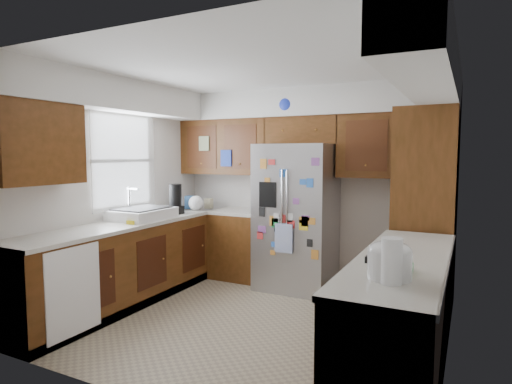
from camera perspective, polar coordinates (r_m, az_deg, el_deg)
floor at (r=4.52m, az=-0.49°, el=-16.73°), size 3.60×3.60×0.00m
room_shell at (r=4.57m, az=0.41°, el=6.88°), size 3.64×3.24×2.52m
left_counter_run at (r=5.14m, az=-14.14°, el=-9.15°), size 1.36×3.20×0.92m
right_counter_run at (r=3.51m, az=18.81°, el=-16.16°), size 0.63×2.25×0.92m
pantry at (r=4.94m, az=21.65°, el=-2.31°), size 0.60×0.90×2.15m
fridge at (r=5.35m, az=5.42°, el=-3.31°), size 0.90×0.79×1.80m
bridge_cabinet at (r=5.51m, az=6.38°, el=8.12°), size 0.96×0.34×0.35m
fridge_top_items at (r=5.51m, az=5.67°, el=11.28°), size 0.56×0.37×0.29m
sink_assembly at (r=5.18m, az=-14.93°, el=-2.77°), size 0.52×0.72×0.37m
left_counter_clutter at (r=5.72m, az=-9.45°, el=-1.30°), size 0.36×0.87×0.38m
rice_cooker at (r=2.75m, az=17.38°, el=-8.54°), size 0.28×0.26×0.23m
paper_towel at (r=2.64m, az=17.63°, el=-8.75°), size 0.12×0.12×0.27m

